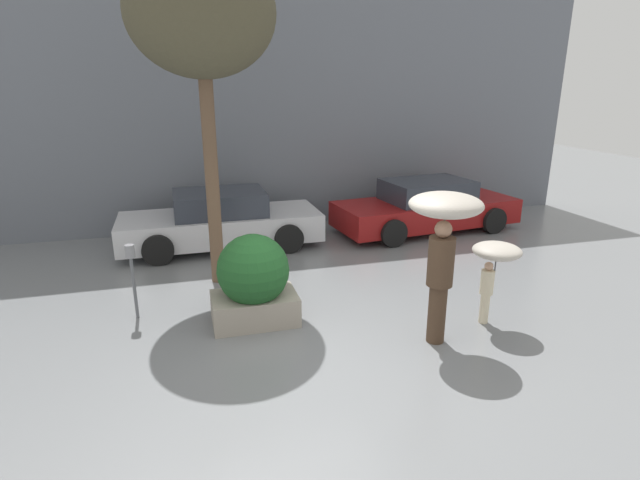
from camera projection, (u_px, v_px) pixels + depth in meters
name	position (u px, v px, depth m)	size (l,w,h in m)	color
ground_plane	(308.00, 350.00, 6.87)	(40.00, 40.00, 0.00)	slate
building_facade	(240.00, 105.00, 11.93)	(18.00, 0.30, 6.00)	slate
planter_box	(254.00, 280.00, 7.48)	(1.28, 1.08, 1.39)	#9E9384
person_adult	(444.00, 229.00, 6.72)	(1.00, 1.00, 2.12)	#473323
person_child	(495.00, 258.00, 7.33)	(0.71, 0.71, 1.28)	beige
parked_car_near	(221.00, 221.00, 11.04)	(4.36, 1.93, 1.26)	silver
parked_car_far	(426.00, 207.00, 12.26)	(4.67, 2.26, 1.26)	maroon
street_tree	(201.00, 16.00, 7.91)	(2.39, 2.39, 5.60)	brown
parking_meter	(132.00, 266.00, 7.56)	(0.14, 0.14, 1.20)	#595B60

